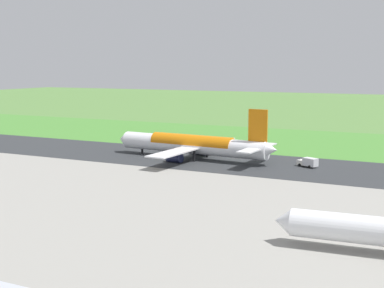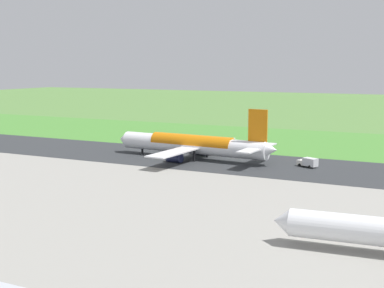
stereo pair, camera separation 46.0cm
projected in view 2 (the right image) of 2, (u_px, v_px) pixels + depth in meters
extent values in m
plane|color=#547F3D|center=(187.00, 158.00, 157.48)|extent=(800.00, 800.00, 0.00)
cube|color=#2D3033|center=(187.00, 158.00, 157.48)|extent=(600.00, 33.94, 0.06)
cube|color=gray|center=(75.00, 198.00, 110.11)|extent=(440.00, 110.00, 0.05)
cube|color=#478534|center=(239.00, 140.00, 197.30)|extent=(600.00, 80.00, 0.04)
cylinder|color=white|center=(192.00, 145.00, 156.11)|extent=(48.25, 8.68, 5.20)
cone|color=white|center=(124.00, 139.00, 168.69)|extent=(3.35, 5.15, 4.94)
cone|color=white|center=(271.00, 150.00, 143.58)|extent=(3.81, 4.66, 4.42)
cube|color=orange|center=(258.00, 125.00, 144.63)|extent=(5.62, 0.91, 9.00)
cube|color=white|center=(249.00, 151.00, 140.85)|extent=(4.64, 9.27, 0.36)
cube|color=white|center=(265.00, 145.00, 150.28)|extent=(4.64, 9.27, 0.36)
cube|color=white|center=(176.00, 152.00, 146.25)|extent=(7.59, 22.38, 0.35)
cube|color=white|center=(212.00, 142.00, 165.10)|extent=(7.59, 22.38, 0.35)
cylinder|color=#23284C|center=(175.00, 158.00, 150.85)|extent=(4.69, 3.12, 2.80)
cylinder|color=#23284C|center=(200.00, 151.00, 163.70)|extent=(4.69, 3.12, 2.80)
cylinder|color=black|center=(142.00, 148.00, 165.48)|extent=(0.70, 0.70, 3.42)
cylinder|color=black|center=(194.00, 156.00, 151.57)|extent=(0.70, 0.70, 3.42)
cylinder|color=black|center=(207.00, 152.00, 158.42)|extent=(0.70, 0.70, 3.42)
cylinder|color=orange|center=(192.00, 143.00, 156.03)|extent=(26.71, 7.13, 5.23)
cone|color=white|center=(282.00, 221.00, 81.86)|extent=(2.83, 4.33, 4.14)
cube|color=silver|center=(302.00, 162.00, 145.01)|extent=(2.91, 2.91, 1.30)
cube|color=silver|center=(310.00, 162.00, 142.82)|extent=(4.41, 3.66, 2.20)
cylinder|color=black|center=(300.00, 165.00, 144.47)|extent=(0.94, 0.64, 0.90)
cylinder|color=black|center=(304.00, 164.00, 145.74)|extent=(0.94, 0.64, 0.90)
cylinder|color=black|center=(310.00, 167.00, 141.90)|extent=(0.94, 0.64, 0.90)
cylinder|color=black|center=(314.00, 166.00, 143.17)|extent=(0.94, 0.64, 0.90)
cylinder|color=slate|center=(250.00, 138.00, 195.17)|extent=(0.10, 0.10, 1.69)
cube|color=red|center=(250.00, 135.00, 195.01)|extent=(0.60, 0.04, 0.60)
cone|color=orange|center=(228.00, 139.00, 195.83)|extent=(0.40, 0.40, 0.55)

